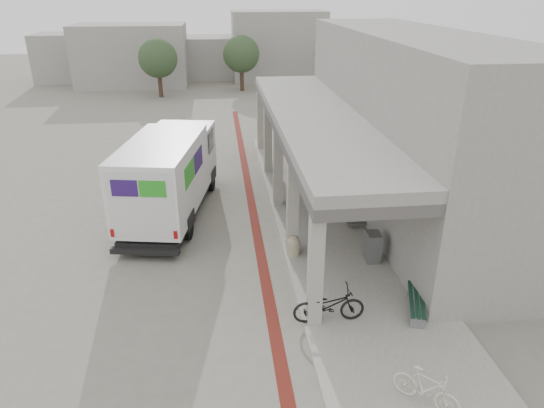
{
  "coord_description": "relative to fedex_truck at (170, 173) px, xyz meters",
  "views": [
    {
      "loc": [
        -0.26,
        -14.22,
        8.51
      ],
      "look_at": [
        1.47,
        1.15,
        1.6
      ],
      "focal_mm": 32.0,
      "sensor_mm": 36.0,
      "label": 1
    }
  ],
  "objects": [
    {
      "name": "fedex_truck",
      "position": [
        0.0,
        0.0,
        0.0
      ],
      "size": [
        3.69,
        8.12,
        3.34
      ],
      "rotation": [
        0.0,
        0.0,
        -0.18
      ],
      "color": "black",
      "rests_on": "ground"
    },
    {
      "name": "distant_backdrop",
      "position": [
        -0.57,
        31.71,
        0.93
      ],
      "size": [
        28.0,
        10.0,
        6.5
      ],
      "color": "gray",
      "rests_on": "ground"
    },
    {
      "name": "bollard_near",
      "position": [
        4.38,
        -4.0,
        -1.32
      ],
      "size": [
        0.45,
        0.45,
        0.67
      ],
      "color": "tan",
      "rests_on": "sidewalk"
    },
    {
      "name": "tree_mid",
      "position": [
        4.28,
        25.83,
        1.4
      ],
      "size": [
        3.2,
        3.2,
        4.8
      ],
      "color": "#38281C",
      "rests_on": "ground"
    },
    {
      "name": "tree_left",
      "position": [
        -2.72,
        23.83,
        1.4
      ],
      "size": [
        3.2,
        3.2,
        4.8
      ],
      "color": "#38281C",
      "rests_on": "ground"
    },
    {
      "name": "tree_right",
      "position": [
        12.28,
        24.83,
        1.4
      ],
      "size": [
        3.2,
        3.2,
        4.8
      ],
      "color": "#38281C",
      "rests_on": "ground"
    },
    {
      "name": "ground",
      "position": [
        2.28,
        -4.17,
        -1.78
      ],
      "size": [
        120.0,
        120.0,
        0.0
      ],
      "primitive_type": "plane",
      "color": "slate",
      "rests_on": "ground"
    },
    {
      "name": "transit_building",
      "position": [
        9.11,
        0.33,
        1.62
      ],
      "size": [
        7.6,
        17.0,
        7.0
      ],
      "color": "gray",
      "rests_on": "ground"
    },
    {
      "name": "bicycle_cream",
      "position": [
        6.24,
        -10.87,
        -1.19
      ],
      "size": [
        1.41,
        1.4,
        0.93
      ],
      "primitive_type": "imported",
      "rotation": [
        0.0,
        0.0,
        0.79
      ],
      "color": "beige",
      "rests_on": "sidewalk"
    },
    {
      "name": "bollard_far",
      "position": [
        4.38,
        -4.07,
        -1.33
      ],
      "size": [
        0.44,
        0.44,
        0.65
      ],
      "color": "#9C9477",
      "rests_on": "sidewalk"
    },
    {
      "name": "sidewalk",
      "position": [
        6.28,
        -4.17,
        -1.72
      ],
      "size": [
        4.4,
        28.0,
        0.12
      ],
      "primitive_type": "cube",
      "color": "gray",
      "rests_on": "ground"
    },
    {
      "name": "bike_lane_stripe",
      "position": [
        3.28,
        -2.17,
        -1.77
      ],
      "size": [
        0.35,
        40.0,
        0.01
      ],
      "primitive_type": "cube",
      "color": "#5B1912",
      "rests_on": "ground"
    },
    {
      "name": "bench",
      "position": [
        7.32,
        -7.6,
        -1.35
      ],
      "size": [
        0.94,
        1.85,
        0.43
      ],
      "rotation": [
        0.0,
        0.0,
        -0.32
      ],
      "color": "gray",
      "rests_on": "sidewalk"
    },
    {
      "name": "bicycle_black",
      "position": [
        4.78,
        -7.74,
        -1.14
      ],
      "size": [
        1.97,
        0.69,
        1.04
      ],
      "primitive_type": "imported",
      "rotation": [
        0.0,
        0.0,
        1.57
      ],
      "color": "black",
      "rests_on": "sidewalk"
    },
    {
      "name": "utility_cabinet",
      "position": [
        6.95,
        -4.71,
        -1.15
      ],
      "size": [
        0.48,
        0.62,
        1.01
      ],
      "primitive_type": "cube",
      "rotation": [
        0.0,
        0.0,
        -0.04
      ],
      "color": "slate",
      "rests_on": "sidewalk"
    }
  ]
}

